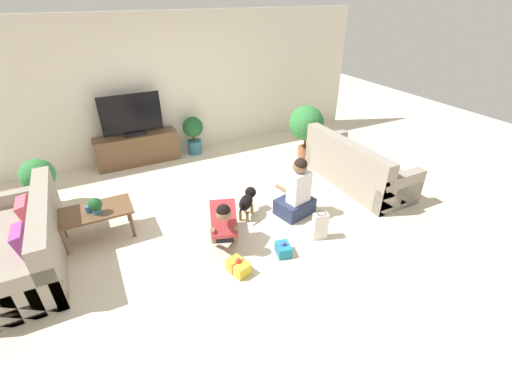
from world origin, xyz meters
TOP-DOWN VIEW (x-y plane):
  - ground_plane at (0.00, 0.00)m, footprint 16.00×16.00m
  - wall_back at (0.00, 2.63)m, footprint 8.40×0.06m
  - sofa_left at (-2.43, 0.06)m, footprint 0.83×1.95m
  - sofa_right at (2.43, -0.16)m, footprint 0.83×1.95m
  - coffee_table at (-1.65, 0.25)m, footprint 0.96×0.52m
  - tv_console at (-0.72, 2.37)m, footprint 1.50×0.38m
  - tv at (-0.72, 2.37)m, footprint 1.07×0.20m
  - potted_plant_back_right at (0.38, 2.32)m, footprint 0.40×0.40m
  - potted_plant_corner_left at (-2.28, 1.39)m, footprint 0.48×0.48m
  - potted_plant_corner_right at (2.28, 1.17)m, footprint 0.67×0.67m
  - person_kneeling at (-0.18, -0.61)m, footprint 0.54×0.80m
  - person_sitting at (1.02, -0.49)m, footprint 0.60×0.55m
  - dog at (0.37, -0.19)m, footprint 0.42×0.43m
  - gift_box_a at (-0.25, -1.22)m, footprint 0.25×0.31m
  - gift_box_b at (0.39, -1.19)m, footprint 0.22×0.26m
  - gift_bag_a at (0.99, -1.12)m, footprint 0.22×0.15m
  - mug at (-1.70, 0.24)m, footprint 0.12×0.08m
  - tabletop_plant at (-1.61, 0.16)m, footprint 0.17×0.17m

SIDE VIEW (x-z plane):
  - ground_plane at x=0.00m, z-range 0.00..0.00m
  - gift_box_b at x=0.39m, z-range -0.02..0.17m
  - gift_box_a at x=-0.25m, z-range -0.03..0.18m
  - gift_bag_a at x=0.99m, z-range -0.01..0.40m
  - dog at x=0.37m, z-range 0.06..0.45m
  - tv_console at x=-0.72m, z-range 0.00..0.57m
  - sofa_left at x=-2.43m, z-range -0.12..0.70m
  - sofa_right at x=2.43m, z-range -0.12..0.70m
  - person_kneeling at x=-0.18m, z-range -0.05..0.70m
  - person_sitting at x=1.02m, z-range -0.12..0.81m
  - coffee_table at x=-1.65m, z-range 0.16..0.59m
  - potted_plant_back_right at x=0.38m, z-range 0.08..0.84m
  - mug at x=-1.70m, z-range 0.43..0.52m
  - potted_plant_corner_left at x=-2.28m, z-range 0.07..0.88m
  - tabletop_plant at x=-1.61m, z-range 0.44..0.66m
  - potted_plant_corner_right at x=2.28m, z-range 0.15..1.18m
  - tv at x=-0.72m, z-range 0.54..1.29m
  - wall_back at x=0.00m, z-range 0.00..2.60m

